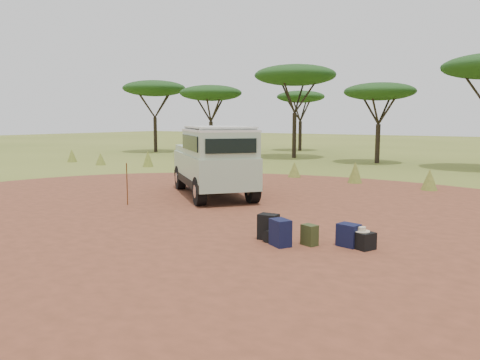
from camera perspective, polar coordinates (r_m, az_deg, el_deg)
The scene contains 13 objects.
ground at distance 12.14m, azimuth -0.44°, elevation -5.06°, with size 140.00×140.00×0.00m, color olive.
dirt_clearing at distance 12.14m, azimuth -0.44°, elevation -5.04°, with size 23.00×23.00×0.01m, color brown.
grass_fringe at distance 19.74m, azimuth 14.04°, elevation 0.73°, with size 36.60×1.60×0.90m.
acacia_treeline at distance 30.30m, azimuth 22.68°, elevation 11.09°, with size 46.70×13.20×6.26m.
safari_vehicle at distance 15.96m, azimuth -3.17°, elevation 2.14°, with size 4.99×4.62×2.40m.
walking_staff at distance 14.58m, azimuth -13.60°, elevation -0.51°, with size 0.03×0.03×1.36m, color brown.
backpack_black at distance 10.29m, azimuth 3.48°, elevation -5.72°, with size 0.42×0.31×0.57m, color black.
backpack_navy at distance 9.79m, azimuth 4.94°, elevation -6.43°, with size 0.43×0.31×0.57m, color #111336.
backpack_olive at distance 9.92m, azimuth 8.47°, elevation -6.66°, with size 0.32×0.23×0.44m, color #323A1B.
duffel_navy at distance 9.99m, azimuth 13.09°, elevation -6.58°, with size 0.43×0.32×0.48m, color #111336.
hard_case at distance 9.92m, azimuth 14.58°, elevation -7.09°, with size 0.50×0.36×0.36m, color black.
stuff_sack at distance 10.11m, azimuth 3.70°, elevation -6.85°, with size 0.27×0.27×0.27m, color black.
safari_hat at distance 9.87m, azimuth 14.62°, elevation -5.88°, with size 0.33×0.33×0.10m.
Camera 1 is at (6.62, -9.84, 2.62)m, focal length 35.00 mm.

